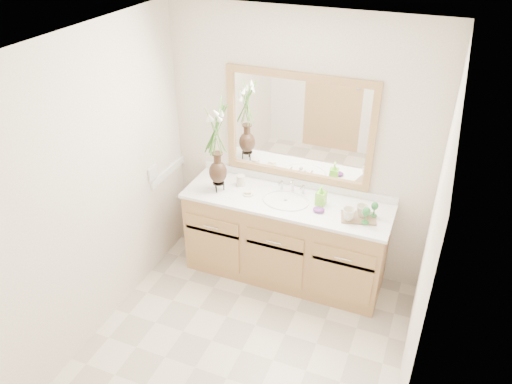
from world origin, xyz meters
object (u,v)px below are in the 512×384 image
at_px(flower_vase, 216,137).
at_px(tray, 358,218).
at_px(tumbler, 241,180).
at_px(soap_bottle, 321,196).

relative_size(flower_vase, tray, 2.73).
bearing_deg(tray, tumbler, 158.52).
distance_m(soap_bottle, tray, 0.37).
height_order(flower_vase, tumbler, flower_vase).
relative_size(soap_bottle, tray, 0.58).
bearing_deg(flower_vase, tray, 0.83).
xyz_separation_m(tumbler, soap_bottle, (0.77, -0.05, 0.03)).
distance_m(flower_vase, soap_bottle, 1.03).
height_order(tumbler, soap_bottle, soap_bottle).
xyz_separation_m(flower_vase, tumbler, (0.15, 0.16, -0.47)).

